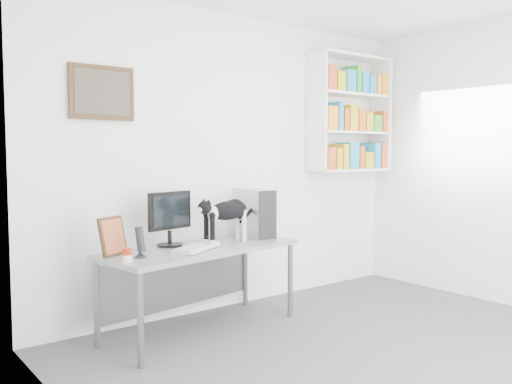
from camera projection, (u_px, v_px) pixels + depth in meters
room at (417, 166)px, 3.49m from camera, size 4.01×4.01×2.70m
bookshelf at (350, 114)px, 5.76m from camera, size 1.03×0.28×1.24m
wall_art at (102, 93)px, 4.20m from camera, size 0.52×0.04×0.42m
desk at (202, 289)px, 4.34m from camera, size 1.73×0.89×0.69m
monitor at (169, 218)px, 4.32m from camera, size 0.45×0.29×0.45m
keyboard at (196, 248)px, 4.16m from camera, size 0.50×0.38×0.04m
pc_tower at (254, 213)px, 4.80m from camera, size 0.23×0.45×0.43m
speaker at (140, 241)px, 3.86m from camera, size 0.14×0.14×0.23m
leaning_print at (112, 235)px, 3.94m from camera, size 0.26×0.18×0.29m
soup_can at (127, 255)px, 3.70m from camera, size 0.07×0.07×0.10m
cat at (227, 222)px, 4.44m from camera, size 0.62×0.27×0.37m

